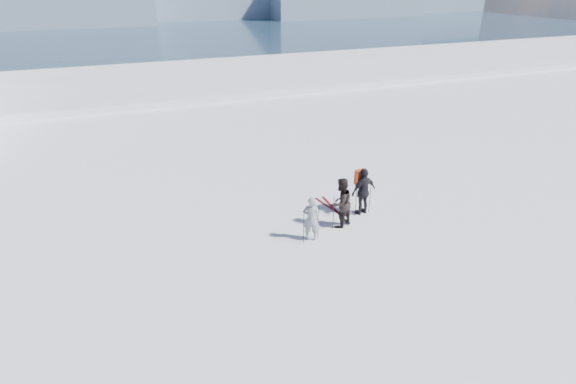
{
  "coord_description": "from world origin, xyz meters",
  "views": [
    {
      "loc": [
        -6.76,
        -9.18,
        8.22
      ],
      "look_at": [
        -1.89,
        3.0,
        1.87
      ],
      "focal_mm": 28.0,
      "sensor_mm": 36.0,
      "label": 1
    }
  ],
  "objects_px": {
    "skier_dark": "(341,203)",
    "skier_pack": "(363,191)",
    "skis_loose": "(330,206)",
    "skier_grey": "(311,219)"
  },
  "relations": [
    {
      "from": "skier_pack",
      "to": "skis_loose",
      "type": "distance_m",
      "value": 1.59
    },
    {
      "from": "skier_grey",
      "to": "skier_pack",
      "type": "distance_m",
      "value": 2.77
    },
    {
      "from": "skier_dark",
      "to": "skier_pack",
      "type": "xyz_separation_m",
      "value": [
        1.23,
        0.52,
        -0.0
      ]
    },
    {
      "from": "skier_dark",
      "to": "skier_pack",
      "type": "height_order",
      "value": "skier_dark"
    },
    {
      "from": "skier_pack",
      "to": "skis_loose",
      "type": "xyz_separation_m",
      "value": [
        -0.89,
        0.96,
        -0.91
      ]
    },
    {
      "from": "skis_loose",
      "to": "skier_pack",
      "type": "bearing_deg",
      "value": -47.28
    },
    {
      "from": "skier_grey",
      "to": "skis_loose",
      "type": "height_order",
      "value": "skier_grey"
    },
    {
      "from": "skier_pack",
      "to": "skis_loose",
      "type": "relative_size",
      "value": 1.09
    },
    {
      "from": "skier_dark",
      "to": "skier_pack",
      "type": "distance_m",
      "value": 1.34
    },
    {
      "from": "skier_dark",
      "to": "skier_pack",
      "type": "relative_size",
      "value": 1.0
    }
  ]
}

